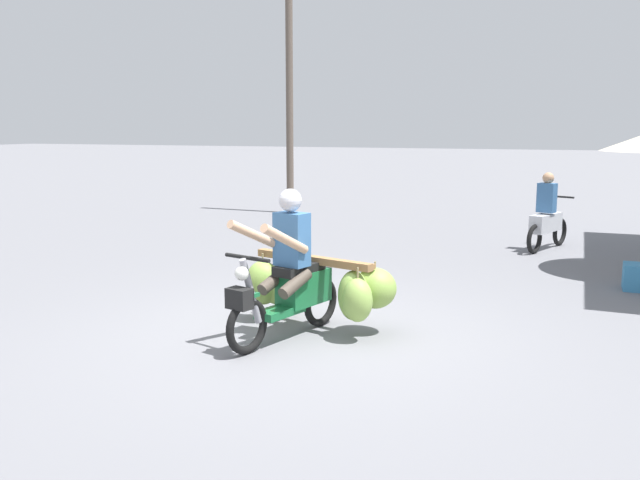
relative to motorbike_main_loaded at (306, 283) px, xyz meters
The scene contains 4 objects.
ground_plane 0.57m from the motorbike_main_loaded, 90.38° to the right, with size 120.00×120.00×0.00m, color slate.
motorbike_main_loaded is the anchor object (origin of this frame).
motorbike_distant_ahead_left 6.47m from the motorbike_main_loaded, 70.09° to the left, with size 0.74×1.54×1.40m.
utility_pole 10.60m from the motorbike_main_loaded, 114.11° to the left, with size 0.18×0.18×6.22m, color brown.
Camera 1 is at (2.73, -6.57, 2.22)m, focal length 38.66 mm.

